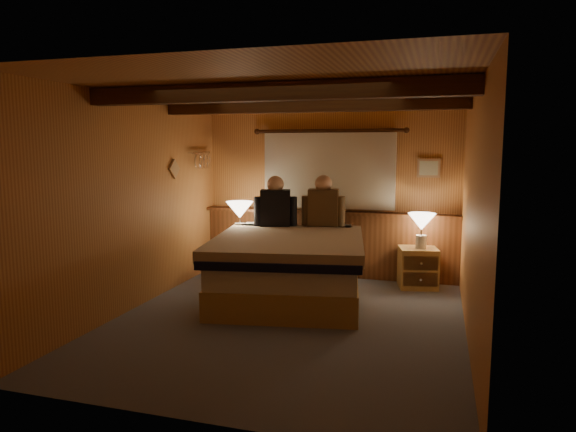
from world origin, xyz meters
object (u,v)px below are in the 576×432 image
at_px(person_left, 275,205).
at_px(person_right, 323,205).
at_px(lamp_right, 422,224).
at_px(duffel_bag, 250,271).
at_px(nightstand_right, 418,268).
at_px(lamp_left, 240,212).
at_px(bed, 290,265).
at_px(nightstand_left, 242,258).

xyz_separation_m(person_left, person_right, (0.62, 0.19, 0.00)).
xyz_separation_m(lamp_right, duffel_bag, (-2.24, -0.35, -0.70)).
xyz_separation_m(nightstand_right, person_left, (-1.89, -0.20, 0.78)).
bearing_deg(person_right, lamp_left, -175.38).
height_order(bed, person_left, person_left).
height_order(lamp_right, person_right, person_right).
xyz_separation_m(bed, lamp_left, (-0.91, 0.65, 0.54)).
relative_size(nightstand_right, person_right, 0.77).
distance_m(bed, person_right, 1.12).
bearing_deg(duffel_bag, person_right, 33.30).
height_order(nightstand_right, duffel_bag, nightstand_right).
height_order(nightstand_left, duffel_bag, nightstand_left).
relative_size(nightstand_left, person_left, 0.84).
bearing_deg(bed, nightstand_left, 134.30).
xyz_separation_m(bed, lamp_right, (1.52, 0.86, 0.45)).
distance_m(person_left, duffel_bag, 0.97).
height_order(person_left, duffel_bag, person_left).
relative_size(person_left, duffel_bag, 1.37).
distance_m(nightstand_left, lamp_left, 0.64).
distance_m(bed, duffel_bag, 0.92).
height_order(nightstand_right, lamp_right, lamp_right).
bearing_deg(nightstand_right, person_right, 168.49).
relative_size(nightstand_left, lamp_right, 1.30).
bearing_deg(nightstand_left, bed, -30.84).
distance_m(lamp_left, person_left, 0.52).
height_order(person_left, person_right, person_right).
bearing_deg(duffel_bag, bed, -23.81).
bearing_deg(person_left, bed, -74.14).
relative_size(person_right, duffel_bag, 1.39).
bearing_deg(nightstand_right, bed, -161.00).
height_order(lamp_left, lamp_right, lamp_left).
height_order(bed, person_right, person_right).
bearing_deg(nightstand_right, lamp_left, 173.72).
bearing_deg(duffel_bag, lamp_right, 20.47).
distance_m(bed, nightstand_left, 1.09).
bearing_deg(nightstand_left, duffel_bag, -34.19).
distance_m(bed, person_left, 1.03).
xyz_separation_m(nightstand_right, person_right, (-1.27, -0.01, 0.78)).
bearing_deg(lamp_right, duffel_bag, -171.09).
height_order(bed, nightstand_right, bed).
distance_m(lamp_left, duffel_bag, 0.83).
xyz_separation_m(person_left, duffel_bag, (-0.32, -0.18, -0.89)).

